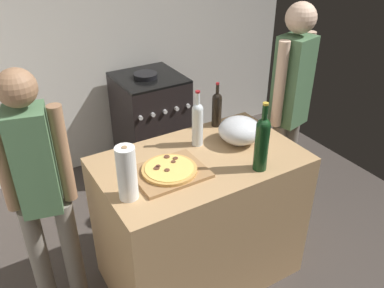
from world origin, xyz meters
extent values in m
cube|color=#3F3833|center=(0.00, 1.25, -0.01)|extent=(4.15, 3.09, 0.02)
cube|color=beige|center=(0.00, 2.54, 1.30)|extent=(4.15, 0.10, 2.60)
cube|color=tan|center=(0.01, 0.74, 0.47)|extent=(1.23, 0.74, 0.94)
cube|color=#9E7247|center=(-0.23, 0.69, 0.95)|extent=(0.40, 0.32, 0.02)
cylinder|color=tan|center=(-0.23, 0.69, 0.96)|extent=(0.31, 0.31, 0.02)
cylinder|color=#EAC660|center=(-0.23, 0.69, 0.98)|extent=(0.27, 0.27, 0.00)
cylinder|color=brown|center=(-0.25, 0.68, 0.98)|extent=(0.03, 0.03, 0.01)
cylinder|color=brown|center=(-0.28, 0.74, 0.98)|extent=(0.03, 0.03, 0.01)
cylinder|color=brown|center=(-0.29, 0.72, 0.98)|extent=(0.03, 0.03, 0.01)
cylinder|color=brown|center=(-0.19, 0.80, 0.98)|extent=(0.03, 0.03, 0.01)
cylinder|color=brown|center=(-0.18, 0.73, 0.98)|extent=(0.03, 0.03, 0.01)
cylinder|color=brown|center=(-0.15, 0.76, 0.98)|extent=(0.03, 0.03, 0.01)
cylinder|color=#B2B2B7|center=(0.32, 0.78, 0.94)|extent=(0.11, 0.11, 0.01)
ellipsoid|color=silver|center=(0.32, 0.78, 1.02)|extent=(0.27, 0.27, 0.16)
cylinder|color=white|center=(-0.51, 0.62, 1.08)|extent=(0.10, 0.10, 0.30)
cylinder|color=#997551|center=(-0.51, 0.62, 1.09)|extent=(0.03, 0.03, 0.30)
cylinder|color=#143819|center=(0.24, 0.48, 1.07)|extent=(0.08, 0.08, 0.28)
sphere|color=#143819|center=(0.24, 0.48, 1.21)|extent=(0.08, 0.08, 0.08)
cylinder|color=#143819|center=(0.24, 0.48, 1.29)|extent=(0.03, 0.03, 0.10)
cylinder|color=gold|center=(0.24, 0.48, 1.34)|extent=(0.03, 0.03, 0.01)
cylinder|color=silver|center=(0.08, 0.90, 1.06)|extent=(0.07, 0.07, 0.24)
sphere|color=silver|center=(0.08, 0.90, 1.18)|extent=(0.07, 0.07, 0.07)
cylinder|color=silver|center=(0.08, 0.90, 1.24)|extent=(0.03, 0.03, 0.09)
cylinder|color=maroon|center=(0.08, 0.90, 1.29)|extent=(0.03, 0.03, 0.01)
cylinder|color=black|center=(0.32, 1.05, 1.04)|extent=(0.07, 0.07, 0.20)
sphere|color=black|center=(0.32, 1.05, 1.14)|extent=(0.07, 0.07, 0.07)
cylinder|color=black|center=(0.32, 1.05, 1.20)|extent=(0.02, 0.02, 0.08)
cylinder|color=maroon|center=(0.32, 1.05, 1.24)|extent=(0.02, 0.02, 0.01)
cube|color=black|center=(0.33, 2.14, 0.46)|extent=(0.58, 0.59, 0.91)
cube|color=black|center=(0.33, 2.14, 0.92)|extent=(0.58, 0.59, 0.02)
cylinder|color=silver|center=(0.10, 1.83, 0.71)|extent=(0.04, 0.02, 0.04)
cylinder|color=silver|center=(0.22, 1.83, 0.71)|extent=(0.04, 0.02, 0.04)
cylinder|color=silver|center=(0.33, 1.83, 0.71)|extent=(0.04, 0.02, 0.04)
cylinder|color=silver|center=(0.45, 1.83, 0.71)|extent=(0.04, 0.02, 0.04)
cylinder|color=silver|center=(0.56, 1.83, 0.71)|extent=(0.04, 0.02, 0.04)
cylinder|color=black|center=(0.30, 2.13, 0.95)|extent=(0.21, 0.21, 0.04)
cylinder|color=slate|center=(-0.97, 0.98, 0.40)|extent=(0.11, 0.11, 0.79)
cylinder|color=slate|center=(-0.79, 0.93, 0.40)|extent=(0.11, 0.11, 0.79)
cube|color=#4C724C|center=(-0.88, 0.95, 1.09)|extent=(0.24, 0.24, 0.59)
cylinder|color=#936B4C|center=(-1.02, 0.99, 1.11)|extent=(0.08, 0.08, 0.57)
cylinder|color=#936B4C|center=(-0.74, 0.92, 1.11)|extent=(0.08, 0.08, 0.57)
sphere|color=#936B4C|center=(-0.88, 0.95, 1.50)|extent=(0.19, 0.19, 0.19)
cylinder|color=slate|center=(0.98, 0.98, 0.43)|extent=(0.11, 0.11, 0.85)
cylinder|color=slate|center=(0.82, 0.94, 0.43)|extent=(0.11, 0.11, 0.85)
cube|color=#4C724C|center=(0.90, 0.96, 1.17)|extent=(0.26, 0.25, 0.64)
cylinder|color=beige|center=(1.05, 0.99, 1.19)|extent=(0.08, 0.08, 0.61)
cylinder|color=beige|center=(0.75, 0.92, 1.19)|extent=(0.08, 0.08, 0.61)
sphere|color=beige|center=(0.90, 0.96, 1.61)|extent=(0.21, 0.21, 0.21)
camera|label=1|loc=(-1.08, -0.97, 2.22)|focal=37.82mm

